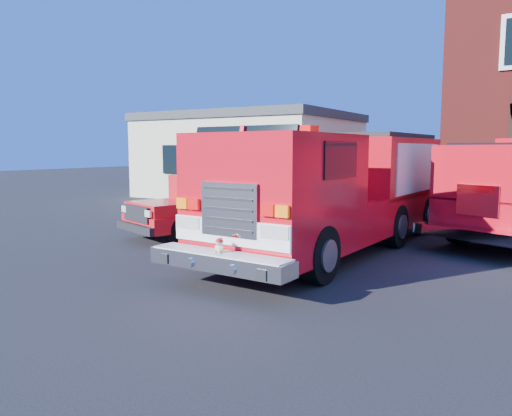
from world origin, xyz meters
The scene contains 4 objects.
ground centered at (0.00, 0.00, 0.00)m, with size 100.00×100.00×0.00m, color black.
side_building centered at (-9.00, 13.00, 2.20)m, with size 10.20×8.20×4.35m.
fire_engine centered at (0.62, 1.79, 1.52)m, with size 3.14×9.67×2.94m.
pickup_truck centered at (-3.40, 2.11, 0.83)m, with size 3.52×5.66×1.75m.
Camera 1 is at (5.27, -9.83, 2.49)m, focal length 35.00 mm.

